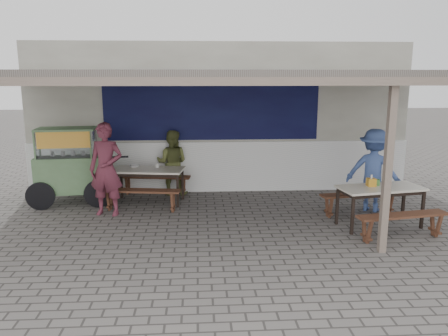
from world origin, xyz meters
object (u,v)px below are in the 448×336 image
tissue_box (371,182)px  patron_wall_side (172,163)px  table_left (148,172)px  donation_box (375,182)px  patron_street_side (106,169)px  condiment_jar (157,166)px  condiment_bowl (135,166)px  bench_right_wall (360,198)px  table_right (381,191)px  patron_right_table (374,170)px  bench_left_wall (155,180)px  bench_right_street (402,220)px  vendor_cart (70,163)px  bench_left_street (141,195)px

tissue_box → patron_wall_side: bearing=147.4°
table_left → donation_box: (4.34, -1.69, 0.13)m
donation_box → patron_street_side: bearing=170.1°
condiment_jar → condiment_bowl: bearing=172.9°
bench_right_wall → tissue_box: (-0.04, -0.61, 0.48)m
table_left → patron_street_side: 1.11m
patron_wall_side → condiment_bowl: (-0.80, -0.46, 0.02)m
table_left → table_right: 4.77m
bench_right_wall → patron_street_side: 5.05m
patron_right_table → bench_left_wall: bearing=13.5°
table_left → bench_right_wall: bearing=-6.8°
bench_right_wall → table_right: bearing=-90.0°
bench_right_street → table_left: bearing=141.3°
table_left → bench_left_wall: table_left is taller
bench_right_wall → vendor_cart: (-5.94, 1.15, 0.56)m
bench_right_wall → patron_right_table: patron_right_table is taller
vendor_cart → table_left: bearing=-5.9°
bench_left_wall → condiment_bowl: 0.73m
bench_right_street → vendor_cart: (-6.17, 2.51, 0.56)m
table_left → patron_wall_side: (0.48, 0.65, 0.08)m
patron_right_table → condiment_bowl: 5.08m
bench_right_wall → donation_box: (0.05, -0.55, 0.46)m
bench_left_wall → patron_right_table: (4.56, -1.48, 0.50)m
patron_right_table → condiment_jar: patron_right_table is taller
donation_box → condiment_jar: bearing=156.3°
vendor_cart → condiment_jar: vendor_cart is taller
bench_left_wall → condiment_bowl: size_ratio=7.46×
table_right → donation_box: size_ratio=9.94×
patron_street_side → condiment_jar: size_ratio=22.00×
vendor_cart → condiment_jar: bearing=-1.8°
table_left → patron_right_table: 4.74m
bench_left_street → condiment_bowl: 0.95m
patron_street_side → condiment_jar: bearing=56.8°
bench_right_wall → patron_street_side: patron_street_side is taller
bench_right_street → patron_wall_side: (-4.04, 3.16, 0.41)m
table_left → bench_right_street: (4.52, -2.51, -0.33)m
bench_right_street → patron_wall_side: bearing=132.3°
table_left → patron_right_table: patron_right_table is taller
bench_right_wall → bench_left_wall: bearing=147.5°
patron_street_side → patron_right_table: patron_street_side is taller
patron_street_side → condiment_bowl: patron_street_side is taller
table_right → condiment_jar: (-4.21, 1.96, 0.12)m
bench_left_street → patron_right_table: size_ratio=0.97×
condiment_jar → table_right: bearing=-24.9°
table_left → bench_right_street: size_ratio=0.98×
patron_right_table → condiment_bowl: size_ratio=7.65×
table_right → donation_box: (-0.06, 0.13, 0.13)m
patron_street_side → vendor_cart: bearing=149.7°
condiment_jar → condiment_bowl: size_ratio=0.38×
tissue_box → vendor_cart: bearing=163.4°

